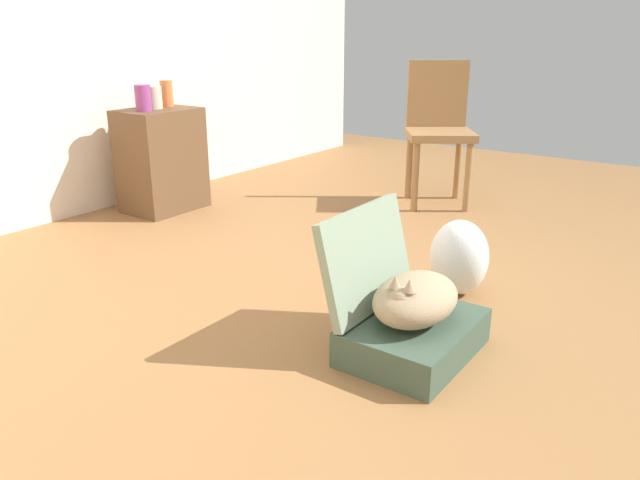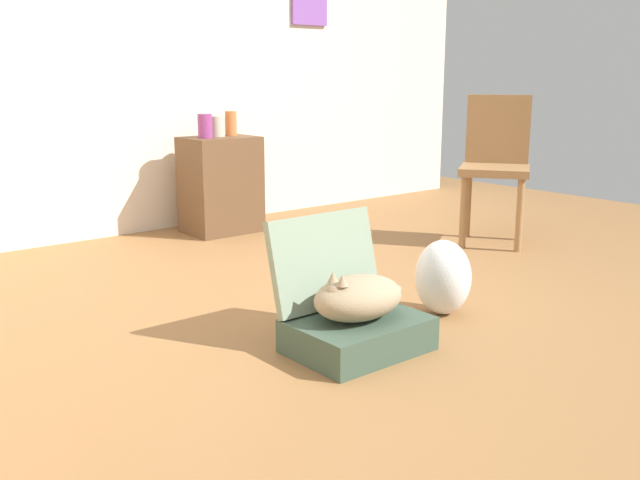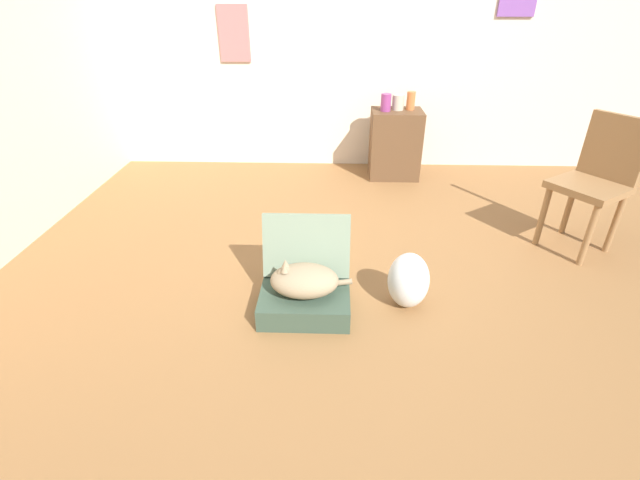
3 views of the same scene
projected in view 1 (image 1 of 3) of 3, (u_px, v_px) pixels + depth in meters
The scene contains 11 objects.
ground_plane at pixel (356, 301), 2.71m from camera, with size 7.68×7.68×0.00m, color olive.
wall_back at pixel (33, 2), 3.53m from camera, with size 6.40×0.15×2.60m.
suitcase_base at pixel (413, 337), 2.25m from camera, with size 0.53×0.39×0.14m, color #384C3D.
suitcase_lid at pixel (367, 259), 2.28m from camera, with size 0.53×0.39×0.04m, color gray.
cat at pixel (415, 299), 2.20m from camera, with size 0.48×0.28×0.21m.
plastic_bag_white at pixel (459, 257), 2.74m from camera, with size 0.25×0.27×0.35m, color silver.
side_table at pixel (161, 160), 4.00m from camera, with size 0.49×0.38×0.67m, color brown.
vase_tall at pixel (143, 98), 3.76m from camera, with size 0.10×0.10×0.16m, color #8C387A.
vase_short at pixel (167, 94), 3.98m from camera, with size 0.08×0.08×0.17m, color #CC6B38.
vase_round at pixel (153, 97), 3.89m from camera, with size 0.11×0.11×0.14m, color #B7AD99.
chair at pixel (438, 126), 4.11m from camera, with size 0.59×0.60×0.96m.
Camera 1 is at (-2.10, -1.31, 1.15)m, focal length 34.05 mm.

